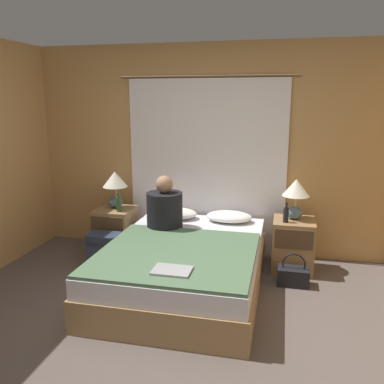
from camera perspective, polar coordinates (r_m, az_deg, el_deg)
ground_plane at (r=3.46m, az=-4.76°, el=-19.67°), size 16.00×16.00×0.00m
wall_back at (r=4.94m, az=2.18°, el=5.83°), size 4.38×0.06×2.50m
curtain_panel at (r=4.91m, az=2.03°, el=3.55°), size 2.10×0.03×2.13m
bed at (r=4.11m, az=-0.98°, el=-10.35°), size 1.47×2.07×0.47m
nightstand_left at (r=5.06m, az=-10.70°, el=-5.42°), size 0.44×0.47×0.57m
nightstand_right at (r=4.66m, az=13.98°, el=-7.18°), size 0.44×0.47×0.57m
lamp_left at (r=4.96m, az=-10.74°, el=1.12°), size 0.29×0.29×0.45m
lamp_right at (r=4.55m, az=14.36°, el=-0.10°), size 0.29×0.29×0.45m
pillow_left at (r=4.84m, az=-2.39°, el=-2.99°), size 0.53×0.35×0.12m
pillow_right at (r=4.72m, az=5.23°, el=-3.46°), size 0.53×0.35×0.12m
blanket_on_bed at (r=3.74m, az=-2.15°, el=-8.61°), size 1.41×1.39×0.03m
person_left_in_bed at (r=4.43m, az=-3.87°, el=-2.27°), size 0.39×0.39×0.59m
beer_bottle_on_left_stand at (r=4.82m, az=-10.23°, el=-1.69°), size 0.06×0.06×0.23m
beer_bottle_on_right_stand at (r=4.45m, az=13.04°, el=-3.10°), size 0.06×0.06×0.22m
laptop_on_bed at (r=3.33m, az=-2.83°, el=-10.94°), size 0.31×0.22×0.02m
backpack_on_floor at (r=4.70m, az=-12.23°, el=-7.72°), size 0.35×0.24×0.40m
handbag_on_floor at (r=4.36m, az=14.01°, el=-11.30°), size 0.32×0.20×0.34m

